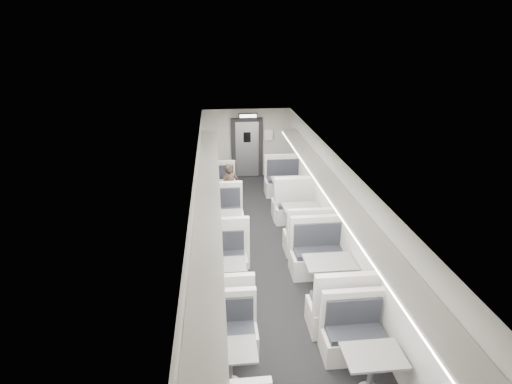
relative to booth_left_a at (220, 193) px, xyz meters
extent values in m
cube|color=black|center=(1.00, -3.53, -0.42)|extent=(3.00, 12.00, 0.12)
cube|color=silver|center=(1.00, -3.53, 2.10)|extent=(3.00, 12.00, 0.12)
cube|color=#B5B2AA|center=(1.00, 2.53, 0.84)|extent=(3.00, 0.12, 2.40)
cube|color=#B5B2AA|center=(-0.56, -3.53, 0.84)|extent=(0.12, 12.00, 2.40)
cube|color=#B5B2AA|center=(2.56, -3.53, 0.84)|extent=(0.12, 12.00, 2.40)
cube|color=beige|center=(0.00, -0.73, -0.15)|extent=(0.99, 0.55, 0.42)
cube|color=#23252E|center=(0.00, -0.70, 0.11)|extent=(0.88, 0.44, 0.09)
cube|color=beige|center=(0.00, -0.93, 0.39)|extent=(0.99, 0.11, 0.66)
cube|color=beige|center=(0.00, 0.73, -0.15)|extent=(0.99, 0.55, 0.42)
cube|color=#23252E|center=(0.00, 0.70, 0.11)|extent=(0.88, 0.44, 0.09)
cube|color=beige|center=(0.00, 0.93, 0.39)|extent=(0.99, 0.11, 0.66)
cylinder|color=silver|center=(0.00, 0.00, -0.04)|extent=(0.09, 0.09, 0.65)
cylinder|color=silver|center=(0.00, 0.00, -0.35)|extent=(0.34, 0.34, 0.03)
cube|color=gray|center=(0.00, 0.00, 0.32)|extent=(0.83, 0.56, 0.04)
cube|color=beige|center=(0.00, -3.25, -0.12)|extent=(1.13, 0.63, 0.48)
cube|color=#23252E|center=(0.00, -3.21, 0.17)|extent=(1.01, 0.50, 0.11)
cube|color=beige|center=(0.00, -3.48, 0.50)|extent=(1.13, 0.13, 0.75)
cube|color=beige|center=(0.00, -1.58, -0.12)|extent=(1.13, 0.63, 0.48)
cube|color=#23252E|center=(0.00, -1.61, 0.17)|extent=(1.01, 0.50, 0.11)
cube|color=beige|center=(0.00, -1.35, 0.50)|extent=(1.13, 0.13, 0.75)
cylinder|color=silver|center=(0.00, -2.41, 0.01)|extent=(0.11, 0.11, 0.74)
cylinder|color=silver|center=(0.00, -2.41, -0.34)|extent=(0.39, 0.39, 0.03)
cube|color=gray|center=(0.00, -2.41, 0.42)|extent=(0.94, 0.64, 0.04)
cube|color=beige|center=(0.00, -5.15, -0.15)|extent=(0.99, 0.55, 0.42)
cube|color=#23252E|center=(0.00, -5.12, 0.11)|extent=(0.88, 0.44, 0.09)
cube|color=beige|center=(0.00, -5.35, 0.39)|extent=(0.99, 0.11, 0.66)
cube|color=beige|center=(0.00, -3.69, -0.15)|extent=(0.99, 0.55, 0.42)
cube|color=#23252E|center=(0.00, -3.72, 0.11)|extent=(0.88, 0.44, 0.09)
cube|color=beige|center=(0.00, -3.49, 0.39)|extent=(0.99, 0.11, 0.66)
cylinder|color=silver|center=(0.00, -4.42, -0.04)|extent=(0.09, 0.09, 0.65)
cylinder|color=silver|center=(0.00, -4.42, -0.35)|extent=(0.34, 0.34, 0.03)
cube|color=gray|center=(0.00, -4.42, 0.32)|extent=(0.83, 0.56, 0.04)
cube|color=beige|center=(0.00, -5.91, -0.16)|extent=(0.97, 0.54, 0.41)
cube|color=#23252E|center=(0.00, -5.94, 0.10)|extent=(0.86, 0.43, 0.09)
cube|color=beige|center=(0.00, -5.71, 0.37)|extent=(0.97, 0.11, 0.64)
cylinder|color=silver|center=(0.00, -6.62, -0.05)|extent=(0.09, 0.09, 0.63)
cube|color=gray|center=(0.00, -6.62, 0.30)|extent=(0.80, 0.55, 0.04)
cube|color=beige|center=(2.00, -1.09, -0.11)|extent=(1.16, 0.64, 0.49)
cube|color=#23252E|center=(2.00, -1.06, 0.19)|extent=(1.03, 0.51, 0.11)
cube|color=beige|center=(2.00, -1.33, 0.51)|extent=(1.16, 0.13, 0.76)
cube|color=beige|center=(2.00, 0.61, -0.11)|extent=(1.16, 0.64, 0.49)
cube|color=#23252E|center=(2.00, 0.58, 0.19)|extent=(1.03, 0.51, 0.11)
cube|color=beige|center=(2.00, 0.84, 0.51)|extent=(1.16, 0.13, 0.76)
cylinder|color=silver|center=(2.00, -0.24, 0.02)|extent=(0.11, 0.11, 0.75)
cylinder|color=silver|center=(2.00, -0.24, -0.34)|extent=(0.39, 0.39, 0.03)
cube|color=gray|center=(2.00, -0.24, 0.44)|extent=(0.96, 0.66, 0.04)
cube|color=beige|center=(2.00, -2.93, -0.13)|extent=(1.11, 0.62, 0.47)
cube|color=#23252E|center=(2.00, -2.90, 0.16)|extent=(0.98, 0.49, 0.10)
cube|color=beige|center=(2.00, -3.15, 0.48)|extent=(1.11, 0.13, 0.73)
cube|color=beige|center=(2.00, -1.30, -0.13)|extent=(1.11, 0.62, 0.47)
cube|color=#23252E|center=(2.00, -1.33, 0.16)|extent=(0.98, 0.49, 0.10)
cube|color=beige|center=(2.00, -1.07, 0.48)|extent=(1.11, 0.13, 0.73)
cylinder|color=silver|center=(2.00, -2.11, 0.00)|extent=(0.10, 0.10, 0.72)
cylinder|color=silver|center=(2.00, -2.11, -0.35)|extent=(0.38, 0.38, 0.03)
cube|color=gray|center=(2.00, -2.11, 0.40)|extent=(0.92, 0.63, 0.04)
cube|color=beige|center=(2.00, -5.55, -0.12)|extent=(1.15, 0.64, 0.49)
cube|color=#23252E|center=(2.00, -5.52, 0.18)|extent=(1.02, 0.51, 0.11)
cube|color=beige|center=(2.00, -5.79, 0.51)|extent=(1.15, 0.13, 0.76)
cube|color=beige|center=(2.00, -3.85, -0.12)|extent=(1.15, 0.64, 0.49)
cube|color=#23252E|center=(2.00, -3.88, 0.18)|extent=(1.02, 0.51, 0.11)
cube|color=beige|center=(2.00, -3.62, 0.51)|extent=(1.15, 0.13, 0.76)
cylinder|color=silver|center=(2.00, -4.70, 0.02)|extent=(0.11, 0.11, 0.75)
cylinder|color=silver|center=(2.00, -4.70, -0.34)|extent=(0.39, 0.39, 0.03)
cube|color=gray|center=(2.00, -4.70, 0.43)|extent=(0.96, 0.65, 0.04)
cube|color=beige|center=(2.00, -6.21, -0.15)|extent=(1.01, 0.56, 0.43)
cube|color=#23252E|center=(2.00, -6.23, 0.12)|extent=(0.90, 0.45, 0.10)
cube|color=beige|center=(2.00, -6.00, 0.41)|extent=(1.01, 0.11, 0.67)
cylinder|color=silver|center=(2.00, -6.95, -0.03)|extent=(0.10, 0.10, 0.66)
cube|color=gray|center=(2.00, -6.95, 0.34)|extent=(0.84, 0.57, 0.04)
imported|color=black|center=(0.28, -0.43, 0.34)|extent=(0.60, 0.49, 1.40)
cube|color=black|center=(-0.49, -0.13, 0.99)|extent=(0.02, 1.18, 0.84)
cube|color=black|center=(-0.49, -2.33, 0.99)|extent=(0.02, 1.18, 0.84)
cube|color=black|center=(-0.49, -4.53, 0.99)|extent=(0.02, 1.18, 0.84)
cube|color=black|center=(-0.49, -6.73, 0.99)|extent=(0.02, 1.18, 0.84)
cube|color=beige|center=(-0.26, -3.83, 1.56)|extent=(0.46, 10.40, 0.05)
cube|color=white|center=(-0.06, -3.83, 1.51)|extent=(0.05, 10.20, 0.04)
cube|color=beige|center=(2.26, -3.83, 1.56)|extent=(0.46, 10.40, 0.05)
cube|color=white|center=(2.06, -3.83, 1.51)|extent=(0.05, 10.20, 0.04)
cube|color=black|center=(1.00, 2.41, 0.69)|extent=(1.10, 0.10, 2.10)
cube|color=silver|center=(1.00, 2.38, 0.64)|extent=(0.80, 0.05, 1.95)
cube|color=black|center=(1.00, 2.34, 1.09)|extent=(0.25, 0.02, 0.35)
cube|color=black|center=(1.00, 1.92, 1.92)|extent=(0.62, 0.10, 0.16)
cube|color=white|center=(1.00, 1.86, 1.92)|extent=(0.54, 0.02, 0.10)
cube|color=white|center=(1.75, 2.39, 1.14)|extent=(0.32, 0.02, 0.40)
camera|label=1|loc=(-0.07, -11.03, 4.54)|focal=28.00mm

